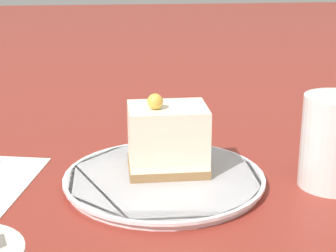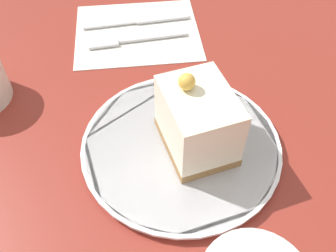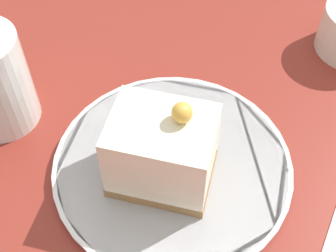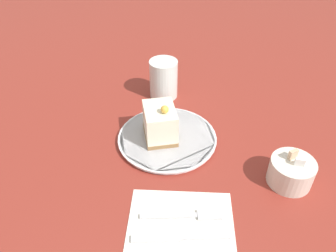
{
  "view_description": "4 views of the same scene",
  "coord_description": "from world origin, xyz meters",
  "px_view_note": "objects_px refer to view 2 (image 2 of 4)",
  "views": [
    {
      "loc": [
        0.06,
        0.66,
        0.28
      ],
      "look_at": [
        -0.0,
        0.02,
        0.07
      ],
      "focal_mm": 60.0,
      "sensor_mm": 36.0,
      "label": 1
    },
    {
      "loc": [
        -0.26,
        0.14,
        0.37
      ],
      "look_at": [
        0.01,
        0.05,
        0.05
      ],
      "focal_mm": 40.0,
      "sensor_mm": 36.0,
      "label": 2
    },
    {
      "loc": [
        0.07,
        -0.22,
        0.41
      ],
      "look_at": [
        -0.0,
        0.04,
        0.06
      ],
      "focal_mm": 50.0,
      "sensor_mm": 36.0,
      "label": 3
    },
    {
      "loc": [
        0.61,
        -0.06,
        0.55
      ],
      "look_at": [
        0.0,
        0.04,
        0.04
      ],
      "focal_mm": 35.0,
      "sensor_mm": 36.0,
      "label": 4
    }
  ],
  "objects_px": {
    "cake_slice": "(198,122)",
    "knife": "(146,20)",
    "fork": "(129,40)",
    "plate": "(181,146)"
  },
  "relations": [
    {
      "from": "cake_slice",
      "to": "knife",
      "type": "xyz_separation_m",
      "value": [
        0.28,
        -0.02,
        -0.05
      ]
    },
    {
      "from": "cake_slice",
      "to": "fork",
      "type": "bearing_deg",
      "value": 4.54
    },
    {
      "from": "fork",
      "to": "plate",
      "type": "bearing_deg",
      "value": -171.27
    },
    {
      "from": "plate",
      "to": "knife",
      "type": "height_order",
      "value": "plate"
    },
    {
      "from": "plate",
      "to": "fork",
      "type": "relative_size",
      "value": 1.52
    },
    {
      "from": "plate",
      "to": "cake_slice",
      "type": "xyz_separation_m",
      "value": [
        -0.01,
        -0.02,
        0.05
      ]
    },
    {
      "from": "plate",
      "to": "fork",
      "type": "height_order",
      "value": "plate"
    },
    {
      "from": "fork",
      "to": "cake_slice",
      "type": "bearing_deg",
      "value": -167.26
    },
    {
      "from": "fork",
      "to": "knife",
      "type": "relative_size",
      "value": 0.88
    },
    {
      "from": "cake_slice",
      "to": "plate",
      "type": "bearing_deg",
      "value": 66.86
    }
  ]
}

